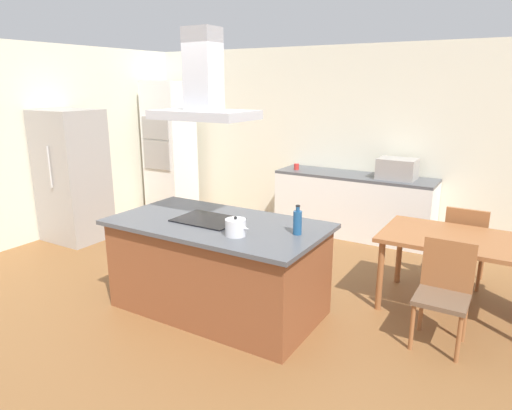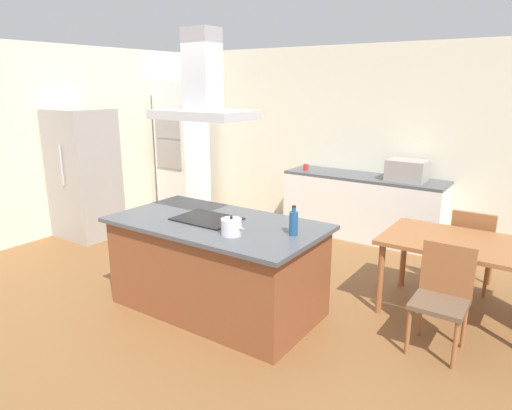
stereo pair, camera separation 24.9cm
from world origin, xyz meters
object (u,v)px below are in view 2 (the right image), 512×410
chair_facing_island (443,291)px  range_hood (203,90)px  refrigerator (84,174)px  chair_facing_back_wall (472,245)px  tea_kettle (232,227)px  dining_table (461,250)px  countertop_microwave (407,170)px  olive_oil_bottle (294,223)px  wall_oven_stack (182,146)px  cooktop (207,219)px  coffee_mug_red (306,167)px

chair_facing_island → range_hood: range_hood is taller
refrigerator → chair_facing_back_wall: refrigerator is taller
tea_kettle → chair_facing_back_wall: (1.60, 2.08, -0.47)m
dining_table → chair_facing_island: 0.68m
refrigerator → chair_facing_island: refrigerator is taller
countertop_microwave → chair_facing_back_wall: (1.03, -1.03, -0.53)m
olive_oil_bottle → countertop_microwave: (0.13, 2.81, 0.03)m
countertop_microwave → wall_oven_stack: size_ratio=0.23×
wall_oven_stack → range_hood: bearing=-43.5°
cooktop → countertop_microwave: countertop_microwave is taller
dining_table → chair_facing_island: chair_facing_island is taller
cooktop → countertop_microwave: (1.05, 2.88, 0.13)m
chair_facing_back_wall → tea_kettle: bearing=-127.6°
olive_oil_bottle → coffee_mug_red: size_ratio=2.89×
chair_facing_back_wall → coffee_mug_red: bearing=159.1°
refrigerator → dining_table: bearing=5.5°
tea_kettle → chair_facing_back_wall: 2.67m
chair_facing_island → coffee_mug_red: bearing=137.7°
cooktop → chair_facing_island: size_ratio=0.67×
coffee_mug_red → chair_facing_back_wall: size_ratio=0.10×
olive_oil_bottle → wall_oven_stack: bearing=145.1°
refrigerator → chair_facing_island: 4.97m
wall_oven_stack → refrigerator: (-0.08, -1.94, -0.19)m
wall_oven_stack → cooktop: bearing=-43.5°
countertop_microwave → coffee_mug_red: 1.48m
coffee_mug_red → chair_facing_island: coffee_mug_red is taller
cooktop → chair_facing_island: cooktop is taller
refrigerator → chair_facing_back_wall: 5.10m
olive_oil_bottle → refrigerator: size_ratio=0.14×
wall_oven_stack → olive_oil_bottle: bearing=-34.9°
olive_oil_bottle → dining_table: (1.17, 1.11, -0.34)m
wall_oven_stack → chair_facing_island: (4.87, -2.13, -0.59)m
wall_oven_stack → chair_facing_back_wall: bearing=-9.3°
tea_kettle → chair_facing_island: tea_kettle is taller
cooktop → chair_facing_back_wall: 2.81m
tea_kettle → chair_facing_island: 1.83m
tea_kettle → range_hood: bearing=153.9°
wall_oven_stack → refrigerator: size_ratio=1.21×
refrigerator → tea_kettle: bearing=-15.7°
wall_oven_stack → coffee_mug_red: bearing=3.8°
coffee_mug_red → chair_facing_back_wall: 2.72m
cooktop → olive_oil_bottle: (0.92, 0.07, 0.10)m
tea_kettle → refrigerator: bearing=164.3°
dining_table → chair_facing_back_wall: bearing=90.0°
chair_facing_island → chair_facing_back_wall: same height
range_hood → wall_oven_stack: bearing=136.5°
countertop_microwave → range_hood: 3.24m
olive_oil_bottle → countertop_microwave: countertop_microwave is taller
countertop_microwave → refrigerator: bearing=-150.9°
wall_oven_stack → chair_facing_back_wall: size_ratio=2.47×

